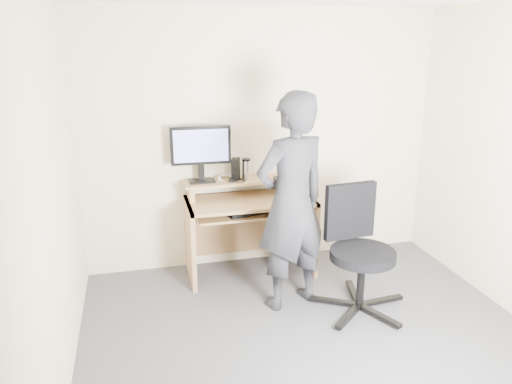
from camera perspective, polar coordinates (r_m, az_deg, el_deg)
name	(u,v)px	position (r m, az deg, el deg)	size (l,w,h in m)	color
ground	(322,355)	(3.86, 7.59, -18.02)	(3.50, 3.50, 0.00)	#4D4C51
back_wall	(263,140)	(4.91, 0.75, 5.93)	(3.50, 0.02, 2.50)	beige
desk	(248,217)	(4.85, -0.91, -2.86)	(1.20, 0.60, 0.91)	#AF7A55
monitor	(201,149)	(4.66, -6.33, 4.91)	(0.56, 0.16, 0.53)	black
external_drive	(236,169)	(4.78, -2.34, 2.64)	(0.07, 0.13, 0.20)	black
travel_mug	(246,170)	(4.80, -1.10, 2.57)	(0.08, 0.08, 0.18)	#BBBABF
smartphone	(277,178)	(4.82, 2.39, 1.61)	(0.07, 0.13, 0.01)	black
charger	(231,180)	(4.71, -2.86, 1.35)	(0.04, 0.04, 0.04)	black
headphones	(226,178)	(4.81, -3.42, 1.56)	(0.16, 0.16, 0.02)	silver
keyboard	(250,211)	(4.65, -0.65, -2.21)	(0.46, 0.18, 0.03)	black
mouse	(292,198)	(4.71, 4.14, -0.67)	(0.10, 0.06, 0.04)	black
office_chair	(358,245)	(4.26, 11.57, -5.97)	(0.80, 0.82, 1.03)	black
person	(291,203)	(4.10, 4.07, -1.27)	(0.67, 0.44, 1.83)	black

